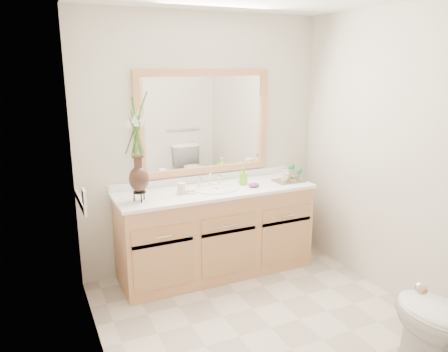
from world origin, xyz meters
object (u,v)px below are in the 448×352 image
tumbler (182,188)px  tray (289,180)px  toilet (446,326)px  soap_bottle (243,177)px  flower_vase (137,137)px

tumbler → tray: tumbler is taller
tumbler → toilet: bearing=-61.7°
toilet → soap_bottle: size_ratio=5.03×
toilet → tumbler: size_ratio=7.58×
toilet → flower_vase: size_ratio=0.94×
flower_vase → soap_bottle: flower_vase is taller
flower_vase → tumbler: flower_vase is taller
toilet → soap_bottle: (-0.40, 1.97, 0.54)m
tray → tumbler: bearing=177.5°
toilet → tray: size_ratio=2.59×
flower_vase → soap_bottle: (1.02, 0.10, -0.47)m
toilet → soap_bottle: soap_bottle is taller
soap_bottle → tumbler: bearing=-157.8°
tumbler → soap_bottle: (0.63, 0.05, 0.03)m
tumbler → soap_bottle: bearing=4.1°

